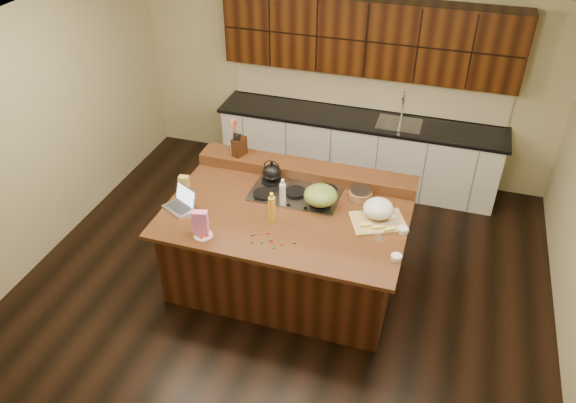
% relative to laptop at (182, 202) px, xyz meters
% --- Properties ---
extents(room, '(5.52, 5.02, 2.72)m').
position_rel_laptop_xyz_m(room, '(1.02, 0.25, 0.37)').
color(room, black).
rests_on(room, ground).
extents(island, '(2.40, 1.60, 0.92)m').
position_rel_laptop_xyz_m(island, '(1.02, 0.25, -0.51)').
color(island, black).
rests_on(island, ground).
extents(back_ledge, '(2.40, 0.30, 0.12)m').
position_rel_laptop_xyz_m(back_ledge, '(1.02, 0.95, 0.00)').
color(back_ledge, black).
rests_on(back_ledge, island).
extents(cooktop, '(0.92, 0.52, 0.05)m').
position_rel_laptop_xyz_m(cooktop, '(1.02, 0.55, -0.04)').
color(cooktop, gray).
rests_on(cooktop, island).
extents(back_counter, '(3.70, 0.66, 2.40)m').
position_rel_laptop_xyz_m(back_counter, '(1.32, 2.47, 0.01)').
color(back_counter, silver).
rests_on(back_counter, ground).
extents(kettle, '(0.20, 0.20, 0.18)m').
position_rel_laptop_xyz_m(kettle, '(0.72, 0.68, 0.08)').
color(kettle, black).
rests_on(kettle, cooktop).
extents(green_bowl, '(0.41, 0.41, 0.19)m').
position_rel_laptop_xyz_m(green_bowl, '(1.32, 0.42, 0.08)').
color(green_bowl, olive).
rests_on(green_bowl, cooktop).
extents(laptop, '(0.38, 0.35, 0.21)m').
position_rel_laptop_xyz_m(laptop, '(0.00, 0.00, 0.00)').
color(laptop, '#B7B7BC').
rests_on(laptop, island).
extents(oil_bottle, '(0.09, 0.09, 0.27)m').
position_rel_laptop_xyz_m(oil_bottle, '(0.93, 0.05, 0.08)').
color(oil_bottle, gold).
rests_on(oil_bottle, island).
extents(vinegar_bottle, '(0.07, 0.07, 0.25)m').
position_rel_laptop_xyz_m(vinegar_bottle, '(0.95, 0.33, 0.07)').
color(vinegar_bottle, silver).
rests_on(vinegar_bottle, island).
extents(wooden_tray, '(0.62, 0.55, 0.21)m').
position_rel_laptop_xyz_m(wooden_tray, '(1.91, 0.38, 0.04)').
color(wooden_tray, tan).
rests_on(wooden_tray, island).
extents(ramekin_a, '(0.12, 0.12, 0.04)m').
position_rel_laptop_xyz_m(ramekin_a, '(2.17, -0.15, -0.03)').
color(ramekin_a, white).
rests_on(ramekin_a, island).
extents(ramekin_b, '(0.13, 0.13, 0.04)m').
position_rel_laptop_xyz_m(ramekin_b, '(2.03, 0.41, -0.03)').
color(ramekin_b, white).
rests_on(ramekin_b, island).
extents(ramekin_c, '(0.13, 0.13, 0.04)m').
position_rel_laptop_xyz_m(ramekin_c, '(2.17, 0.26, -0.03)').
color(ramekin_c, white).
rests_on(ramekin_c, island).
extents(strainer_bowl, '(0.27, 0.27, 0.09)m').
position_rel_laptop_xyz_m(strainer_bowl, '(1.67, 0.68, -0.01)').
color(strainer_bowl, '#996B3F').
rests_on(strainer_bowl, island).
extents(kitchen_timer, '(0.09, 0.09, 0.07)m').
position_rel_laptop_xyz_m(kitchen_timer, '(1.98, 0.09, -0.02)').
color(kitchen_timer, silver).
rests_on(kitchen_timer, island).
extents(pink_bag, '(0.15, 0.10, 0.26)m').
position_rel_laptop_xyz_m(pink_bag, '(0.37, -0.35, 0.08)').
color(pink_bag, pink).
rests_on(pink_bag, island).
extents(candy_plate, '(0.21, 0.21, 0.01)m').
position_rel_laptop_xyz_m(candy_plate, '(0.39, -0.36, -0.05)').
color(candy_plate, white).
rests_on(candy_plate, island).
extents(package_box, '(0.11, 0.08, 0.14)m').
position_rel_laptop_xyz_m(package_box, '(-0.13, 0.32, 0.01)').
color(package_box, gold).
rests_on(package_box, island).
extents(utensil_crock, '(0.16, 0.16, 0.14)m').
position_rel_laptop_xyz_m(utensil_crock, '(0.21, 0.95, 0.13)').
color(utensil_crock, white).
rests_on(utensil_crock, back_ledge).
extents(knife_block, '(0.14, 0.19, 0.20)m').
position_rel_laptop_xyz_m(knife_block, '(0.25, 0.95, 0.17)').
color(knife_block, black).
rests_on(knife_block, back_ledge).
extents(gumdrop_0, '(0.02, 0.02, 0.02)m').
position_rel_laptop_xyz_m(gumdrop_0, '(1.03, -0.25, -0.05)').
color(gumdrop_0, red).
rests_on(gumdrop_0, island).
extents(gumdrop_1, '(0.02, 0.02, 0.02)m').
position_rel_laptop_xyz_m(gumdrop_1, '(1.01, -0.24, -0.05)').
color(gumdrop_1, '#198C26').
rests_on(gumdrop_1, island).
extents(gumdrop_2, '(0.02, 0.02, 0.02)m').
position_rel_laptop_xyz_m(gumdrop_2, '(0.90, -0.18, -0.05)').
color(gumdrop_2, red).
rests_on(gumdrop_2, island).
extents(gumdrop_3, '(0.02, 0.02, 0.02)m').
position_rel_laptop_xyz_m(gumdrop_3, '(0.84, -0.20, -0.05)').
color(gumdrop_3, '#198C26').
rests_on(gumdrop_3, island).
extents(gumdrop_4, '(0.02, 0.02, 0.02)m').
position_rel_laptop_xyz_m(gumdrop_4, '(0.83, -0.23, -0.05)').
color(gumdrop_4, red).
rests_on(gumdrop_4, island).
extents(gumdrop_5, '(0.02, 0.02, 0.02)m').
position_rel_laptop_xyz_m(gumdrop_5, '(0.95, -0.30, -0.05)').
color(gumdrop_5, '#198C26').
rests_on(gumdrop_5, island).
extents(gumdrop_6, '(0.02, 0.02, 0.02)m').
position_rel_laptop_xyz_m(gumdrop_6, '(0.97, -0.15, -0.05)').
color(gumdrop_6, red).
rests_on(gumdrop_6, island).
extents(gumdrop_7, '(0.02, 0.02, 0.02)m').
position_rel_laptop_xyz_m(gumdrop_7, '(1.08, -0.34, -0.05)').
color(gumdrop_7, '#198C26').
rests_on(gumdrop_7, island).
extents(gumdrop_8, '(0.02, 0.02, 0.02)m').
position_rel_laptop_xyz_m(gumdrop_8, '(0.83, -0.22, -0.05)').
color(gumdrop_8, red).
rests_on(gumdrop_8, island).
extents(gumdrop_9, '(0.02, 0.02, 0.02)m').
position_rel_laptop_xyz_m(gumdrop_9, '(1.23, -0.21, -0.05)').
color(gumdrop_9, '#198C26').
rests_on(gumdrop_9, island).
extents(gumdrop_10, '(0.02, 0.02, 0.02)m').
position_rel_laptop_xyz_m(gumdrop_10, '(1.14, -0.27, -0.05)').
color(gumdrop_10, red).
rests_on(gumdrop_10, island).
extents(gumdrop_11, '(0.02, 0.02, 0.02)m').
position_rel_laptop_xyz_m(gumdrop_11, '(0.87, -0.33, -0.05)').
color(gumdrop_11, '#198C26').
rests_on(gumdrop_11, island).
extents(gumdrop_12, '(0.02, 0.02, 0.02)m').
position_rel_laptop_xyz_m(gumdrop_12, '(1.25, -0.21, -0.05)').
color(gumdrop_12, red).
rests_on(gumdrop_12, island).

